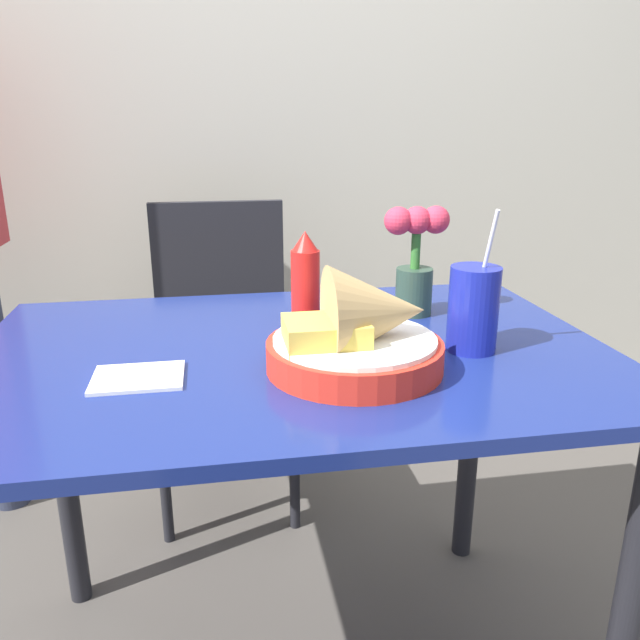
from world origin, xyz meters
name	(u,v)px	position (x,y,z in m)	size (l,w,h in m)	color
wall_window	(243,68)	(0.00, 1.21, 1.30)	(7.00, 0.06, 2.60)	#B7B2A3
dining_table	(294,403)	(0.00, 0.00, 0.64)	(1.12, 0.76, 0.75)	navy
chair_far_window	(222,329)	(-0.12, 0.79, 0.53)	(0.40, 0.40, 0.90)	black
food_basket	(363,334)	(0.10, -0.12, 0.81)	(0.29, 0.29, 0.17)	red
ketchup_bottle	(305,281)	(0.04, 0.12, 0.84)	(0.06, 0.06, 0.19)	red
drink_cup	(473,312)	(0.31, -0.07, 0.82)	(0.09, 0.09, 0.25)	#192399
flower_vase	(415,257)	(0.27, 0.16, 0.87)	(0.13, 0.08, 0.22)	#2D4738
napkin	(138,378)	(-0.26, -0.10, 0.75)	(0.14, 0.11, 0.01)	white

